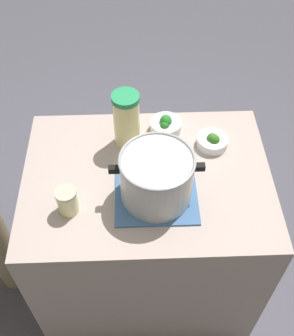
{
  "coord_description": "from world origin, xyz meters",
  "views": [
    {
      "loc": [
        0.04,
        1.06,
        2.21
      ],
      "look_at": [
        0.0,
        0.0,
        0.95
      ],
      "focal_mm": 44.96,
      "sensor_mm": 36.0,
      "label": 1
    }
  ],
  "objects_px": {
    "cooking_pot": "(157,177)",
    "mason_jar": "(67,201)",
    "broccoli_bowl_front": "(213,141)",
    "broccoli_bowl_center": "(166,126)",
    "lemonade_pitcher": "(126,120)"
  },
  "relations": [
    {
      "from": "lemonade_pitcher",
      "to": "broccoli_bowl_center",
      "type": "distance_m",
      "value": 0.2
    },
    {
      "from": "broccoli_bowl_front",
      "to": "mason_jar",
      "type": "bearing_deg",
      "value": 28.06
    },
    {
      "from": "mason_jar",
      "to": "broccoli_bowl_center",
      "type": "relative_size",
      "value": 0.82
    },
    {
      "from": "broccoli_bowl_center",
      "to": "cooking_pot",
      "type": "bearing_deg",
      "value": 80.43
    },
    {
      "from": "cooking_pot",
      "to": "broccoli_bowl_center",
      "type": "xyz_separation_m",
      "value": [
        -0.06,
        -0.35,
        -0.08
      ]
    },
    {
      "from": "cooking_pot",
      "to": "mason_jar",
      "type": "xyz_separation_m",
      "value": [
        0.33,
        0.05,
        -0.06
      ]
    },
    {
      "from": "mason_jar",
      "to": "broccoli_bowl_front",
      "type": "bearing_deg",
      "value": -151.94
    },
    {
      "from": "mason_jar",
      "to": "broccoli_bowl_front",
      "type": "height_order",
      "value": "mason_jar"
    },
    {
      "from": "lemonade_pitcher",
      "to": "broccoli_bowl_center",
      "type": "height_order",
      "value": "lemonade_pitcher"
    },
    {
      "from": "cooking_pot",
      "to": "broccoli_bowl_center",
      "type": "height_order",
      "value": "cooking_pot"
    },
    {
      "from": "cooking_pot",
      "to": "broccoli_bowl_front",
      "type": "distance_m",
      "value": 0.37
    },
    {
      "from": "mason_jar",
      "to": "broccoli_bowl_front",
      "type": "distance_m",
      "value": 0.66
    },
    {
      "from": "lemonade_pitcher",
      "to": "broccoli_bowl_front",
      "type": "relative_size",
      "value": 1.96
    },
    {
      "from": "broccoli_bowl_front",
      "to": "broccoli_bowl_center",
      "type": "height_order",
      "value": "broccoli_bowl_center"
    },
    {
      "from": "lemonade_pitcher",
      "to": "mason_jar",
      "type": "relative_size",
      "value": 2.3
    }
  ]
}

